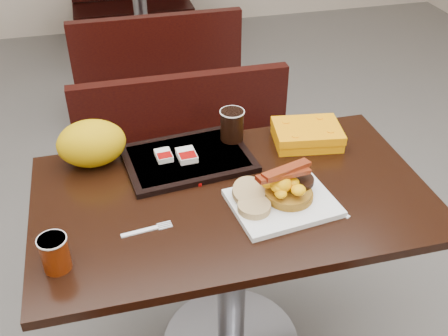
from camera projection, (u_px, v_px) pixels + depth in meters
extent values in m
cube|color=white|center=(283.00, 203.00, 1.56)|extent=(0.32, 0.27, 0.02)
cylinder|color=#946B18|center=(289.00, 193.00, 1.56)|extent=(0.16, 0.16, 0.03)
cylinder|color=black|center=(298.00, 180.00, 1.57)|extent=(0.11, 0.11, 0.01)
ellipsoid|color=#FFA405|center=(281.00, 186.00, 1.52)|extent=(0.12, 0.11, 0.05)
cylinder|color=tan|center=(254.00, 207.00, 1.51)|extent=(0.10, 0.10, 0.02)
cylinder|color=tan|center=(249.00, 192.00, 1.55)|extent=(0.10, 0.10, 0.06)
cylinder|color=#8F2405|center=(55.00, 254.00, 1.33)|extent=(0.08, 0.08, 0.10)
cube|color=white|center=(327.00, 204.00, 1.57)|extent=(0.09, 0.15, 0.00)
cube|color=red|center=(241.00, 196.00, 1.59)|extent=(0.04, 0.03, 0.01)
cube|color=#8C0504|center=(197.00, 182.00, 1.65)|extent=(0.05, 0.04, 0.01)
cube|color=black|center=(188.00, 158.00, 1.75)|extent=(0.44, 0.33, 0.02)
cube|color=silver|center=(164.00, 155.00, 1.73)|extent=(0.06, 0.07, 0.02)
cube|color=silver|center=(187.00, 155.00, 1.73)|extent=(0.06, 0.08, 0.02)
cylinder|color=black|center=(232.00, 125.00, 1.80)|extent=(0.09, 0.09, 0.11)
cube|color=#FD9304|center=(307.00, 135.00, 1.83)|extent=(0.25, 0.20, 0.06)
ellipsoid|color=#D48F07|center=(91.00, 143.00, 1.70)|extent=(0.27, 0.24, 0.15)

